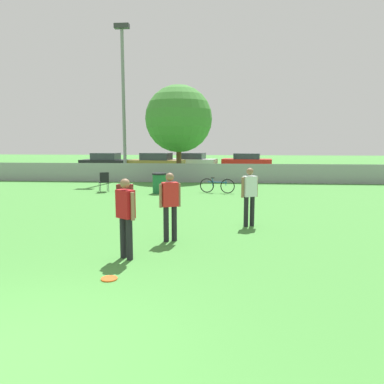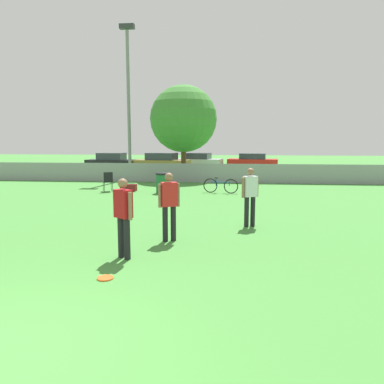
{
  "view_description": "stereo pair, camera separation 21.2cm",
  "coord_description": "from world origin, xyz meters",
  "px_view_note": "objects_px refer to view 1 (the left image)",
  "views": [
    {
      "loc": [
        2.46,
        -3.53,
        2.4
      ],
      "look_at": [
        1.63,
        6.3,
        1.05
      ],
      "focal_mm": 35.0,
      "sensor_mm": 36.0,
      "label": 1
    },
    {
      "loc": [
        2.67,
        -3.51,
        2.4
      ],
      "look_at": [
        1.63,
        6.3,
        1.05
      ],
      "focal_mm": 35.0,
      "sensor_mm": 36.0,
      "label": 2
    }
  ],
  "objects_px": {
    "parked_car_tan": "(156,163)",
    "light_pole": "(123,91)",
    "frisbee_disc": "(109,279)",
    "parked_car_dark": "(106,162)",
    "parked_car_red": "(247,161)",
    "player_receiver_white": "(249,193)",
    "trash_bin": "(159,183)",
    "gear_bag_sideline": "(125,188)",
    "player_defender_red": "(170,202)",
    "player_thrower_red": "(126,213)",
    "parked_car_silver": "(191,161)",
    "bicycle_sideline": "(217,186)",
    "tree_near_pole": "(179,119)",
    "folding_chair_sideline": "(104,181)"
  },
  "relations": [
    {
      "from": "tree_near_pole",
      "to": "frisbee_disc",
      "type": "relative_size",
      "value": 20.2
    },
    {
      "from": "parked_car_red",
      "to": "parked_car_dark",
      "type": "bearing_deg",
      "value": -156.99
    },
    {
      "from": "trash_bin",
      "to": "parked_car_dark",
      "type": "bearing_deg",
      "value": 117.59
    },
    {
      "from": "trash_bin",
      "to": "parked_car_tan",
      "type": "relative_size",
      "value": 0.21
    },
    {
      "from": "light_pole",
      "to": "folding_chair_sideline",
      "type": "relative_size",
      "value": 10.04
    },
    {
      "from": "parked_car_tan",
      "to": "light_pole",
      "type": "bearing_deg",
      "value": -89.18
    },
    {
      "from": "gear_bag_sideline",
      "to": "parked_car_tan",
      "type": "height_order",
      "value": "parked_car_tan"
    },
    {
      "from": "bicycle_sideline",
      "to": "parked_car_tan",
      "type": "xyz_separation_m",
      "value": [
        -5.01,
        11.95,
        0.35
      ]
    },
    {
      "from": "gear_bag_sideline",
      "to": "parked_car_dark",
      "type": "xyz_separation_m",
      "value": [
        -4.72,
        11.91,
        0.52
      ]
    },
    {
      "from": "tree_near_pole",
      "to": "player_defender_red",
      "type": "xyz_separation_m",
      "value": [
        1.56,
        -14.78,
        -2.81
      ]
    },
    {
      "from": "light_pole",
      "to": "parked_car_silver",
      "type": "relative_size",
      "value": 2.1
    },
    {
      "from": "player_receiver_white",
      "to": "frisbee_disc",
      "type": "relative_size",
      "value": 5.73
    },
    {
      "from": "player_receiver_white",
      "to": "parked_car_tan",
      "type": "bearing_deg",
      "value": 79.7
    },
    {
      "from": "tree_near_pole",
      "to": "gear_bag_sideline",
      "type": "height_order",
      "value": "tree_near_pole"
    },
    {
      "from": "trash_bin",
      "to": "parked_car_dark",
      "type": "relative_size",
      "value": 0.23
    },
    {
      "from": "parked_car_tan",
      "to": "parked_car_red",
      "type": "height_order",
      "value": "parked_car_tan"
    },
    {
      "from": "player_thrower_red",
      "to": "frisbee_disc",
      "type": "height_order",
      "value": "player_thrower_red"
    },
    {
      "from": "player_defender_red",
      "to": "light_pole",
      "type": "bearing_deg",
      "value": 84.94
    },
    {
      "from": "tree_near_pole",
      "to": "parked_car_dark",
      "type": "relative_size",
      "value": 1.46
    },
    {
      "from": "parked_car_dark",
      "to": "parked_car_tan",
      "type": "bearing_deg",
      "value": 1.08
    },
    {
      "from": "frisbee_disc",
      "to": "parked_car_dark",
      "type": "bearing_deg",
      "value": 107.8
    },
    {
      "from": "player_defender_red",
      "to": "player_receiver_white",
      "type": "distance_m",
      "value": 2.67
    },
    {
      "from": "parked_car_dark",
      "to": "player_receiver_white",
      "type": "bearing_deg",
      "value": -57.89
    },
    {
      "from": "gear_bag_sideline",
      "to": "bicycle_sideline",
      "type": "bearing_deg",
      "value": -3.05
    },
    {
      "from": "light_pole",
      "to": "parked_car_tan",
      "type": "relative_size",
      "value": 2.07
    },
    {
      "from": "tree_near_pole",
      "to": "parked_car_red",
      "type": "bearing_deg",
      "value": 61.9
    },
    {
      "from": "tree_near_pole",
      "to": "parked_car_red",
      "type": "height_order",
      "value": "tree_near_pole"
    },
    {
      "from": "player_receiver_white",
      "to": "player_thrower_red",
      "type": "xyz_separation_m",
      "value": [
        -2.7,
        -3.19,
        0.0
      ]
    },
    {
      "from": "gear_bag_sideline",
      "to": "parked_car_red",
      "type": "height_order",
      "value": "parked_car_red"
    },
    {
      "from": "gear_bag_sideline",
      "to": "parked_car_dark",
      "type": "height_order",
      "value": "parked_car_dark"
    },
    {
      "from": "folding_chair_sideline",
      "to": "trash_bin",
      "type": "xyz_separation_m",
      "value": [
        2.69,
        -0.24,
        -0.06
      ]
    },
    {
      "from": "player_thrower_red",
      "to": "parked_car_silver",
      "type": "distance_m",
      "value": 24.44
    },
    {
      "from": "gear_bag_sideline",
      "to": "light_pole",
      "type": "bearing_deg",
      "value": 104.58
    },
    {
      "from": "parked_car_silver",
      "to": "bicycle_sideline",
      "type": "bearing_deg",
      "value": -69.71
    },
    {
      "from": "trash_bin",
      "to": "parked_car_dark",
      "type": "height_order",
      "value": "parked_car_dark"
    },
    {
      "from": "frisbee_disc",
      "to": "player_defender_red",
      "type": "bearing_deg",
      "value": 74.75
    },
    {
      "from": "bicycle_sideline",
      "to": "parked_car_tan",
      "type": "distance_m",
      "value": 12.96
    },
    {
      "from": "player_receiver_white",
      "to": "folding_chair_sideline",
      "type": "distance_m",
      "value": 9.27
    },
    {
      "from": "parked_car_red",
      "to": "player_receiver_white",
      "type": "bearing_deg",
      "value": -85.71
    },
    {
      "from": "folding_chair_sideline",
      "to": "gear_bag_sideline",
      "type": "height_order",
      "value": "folding_chair_sideline"
    },
    {
      "from": "trash_bin",
      "to": "parked_car_red",
      "type": "relative_size",
      "value": 0.21
    },
    {
      "from": "player_thrower_red",
      "to": "gear_bag_sideline",
      "type": "distance_m",
      "value": 10.56
    },
    {
      "from": "frisbee_disc",
      "to": "parked_car_tan",
      "type": "height_order",
      "value": "parked_car_tan"
    },
    {
      "from": "trash_bin",
      "to": "gear_bag_sideline",
      "type": "bearing_deg",
      "value": 164.19
    },
    {
      "from": "player_receiver_white",
      "to": "trash_bin",
      "type": "height_order",
      "value": "player_receiver_white"
    },
    {
      "from": "light_pole",
      "to": "bicycle_sideline",
      "type": "height_order",
      "value": "light_pole"
    },
    {
      "from": "folding_chair_sideline",
      "to": "parked_car_red",
      "type": "height_order",
      "value": "parked_car_red"
    },
    {
      "from": "frisbee_disc",
      "to": "bicycle_sideline",
      "type": "distance_m",
      "value": 11.23
    },
    {
      "from": "gear_bag_sideline",
      "to": "parked_car_silver",
      "type": "relative_size",
      "value": 0.17
    },
    {
      "from": "player_receiver_white",
      "to": "trash_bin",
      "type": "relative_size",
      "value": 1.77
    }
  ]
}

